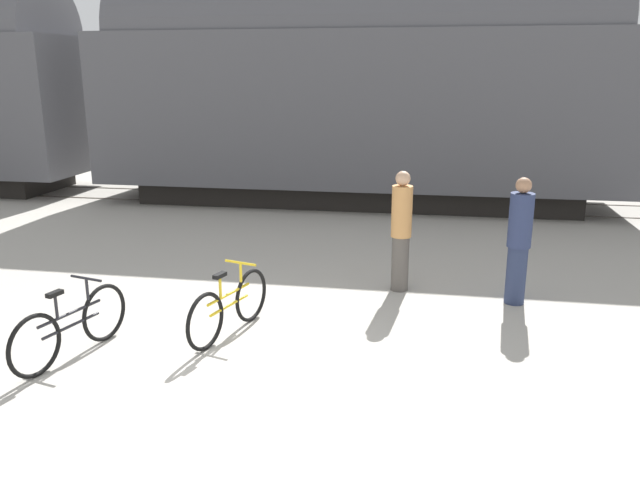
# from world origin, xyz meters

# --- Properties ---
(ground_plane) EXTENTS (80.00, 80.00, 0.00)m
(ground_plane) POSITION_xyz_m (0.00, 0.00, 0.00)
(ground_plane) COLOR #A8A399
(freight_train) EXTENTS (40.41, 3.20, 5.67)m
(freight_train) POSITION_xyz_m (-0.00, 9.96, 2.97)
(freight_train) COLOR black
(freight_train) RESTS_ON ground_plane
(rail_near) EXTENTS (52.41, 0.07, 0.01)m
(rail_near) POSITION_xyz_m (0.00, 9.25, 0.01)
(rail_near) COLOR #4C4238
(rail_near) RESTS_ON ground_plane
(rail_far) EXTENTS (52.41, 0.07, 0.01)m
(rail_far) POSITION_xyz_m (0.00, 10.68, 0.01)
(rail_far) COLOR #4C4238
(rail_far) RESTS_ON ground_plane
(bicycle_black) EXTENTS (0.54, 1.74, 0.90)m
(bicycle_black) POSITION_xyz_m (-2.16, 0.44, 0.38)
(bicycle_black) COLOR black
(bicycle_black) RESTS_ON ground_plane
(bicycle_yellow) EXTENTS (0.57, 1.67, 0.89)m
(bicycle_yellow) POSITION_xyz_m (-0.56, 1.39, 0.38)
(bicycle_yellow) COLOR black
(bicycle_yellow) RESTS_ON ground_plane
(person_in_navy) EXTENTS (0.33, 0.33, 1.83)m
(person_in_navy) POSITION_xyz_m (3.14, 3.17, 0.93)
(person_in_navy) COLOR #283351
(person_in_navy) RESTS_ON ground_plane
(person_in_tan) EXTENTS (0.31, 0.31, 1.84)m
(person_in_tan) POSITION_xyz_m (1.47, 3.44, 0.94)
(person_in_tan) COLOR #514C47
(person_in_tan) RESTS_ON ground_plane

